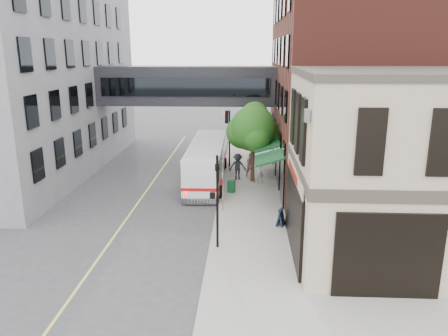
# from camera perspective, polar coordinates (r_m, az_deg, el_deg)

# --- Properties ---
(ground) EXTENTS (120.00, 120.00, 0.00)m
(ground) POSITION_cam_1_polar(r_m,az_deg,el_deg) (19.50, -2.44, -13.13)
(ground) COLOR #38383A
(ground) RESTS_ON ground
(sidewalk_main) EXTENTS (4.00, 60.00, 0.15)m
(sidewalk_main) POSITION_cam_1_polar(r_m,az_deg,el_deg) (32.41, 3.33, -1.29)
(sidewalk_main) COLOR gray
(sidewalk_main) RESTS_ON ground
(corner_building) EXTENTS (10.19, 8.12, 8.45)m
(corner_building) POSITION_cam_1_polar(r_m,az_deg,el_deg) (21.05, 23.08, 0.12)
(corner_building) COLOR tan
(corner_building) RESTS_ON ground
(brick_building) EXTENTS (13.76, 18.00, 14.00)m
(brick_building) POSITION_cam_1_polar(r_m,az_deg,el_deg) (33.22, 17.65, 10.58)
(brick_building) COLOR #54211A
(brick_building) RESTS_ON ground
(opposite_building) EXTENTS (14.00, 24.00, 14.00)m
(opposite_building) POSITION_cam_1_polar(r_m,az_deg,el_deg) (38.05, -26.98, 10.18)
(opposite_building) COLOR slate
(opposite_building) RESTS_ON ground
(skyway_bridge) EXTENTS (14.00, 3.18, 3.00)m
(skyway_bridge) POSITION_cam_1_polar(r_m,az_deg,el_deg) (35.50, -4.79, 10.69)
(skyway_bridge) COLOR black
(skyway_bridge) RESTS_ON ground
(traffic_signal_near) EXTENTS (0.44, 0.22, 4.60)m
(traffic_signal_near) POSITION_cam_1_polar(r_m,az_deg,el_deg) (20.13, -0.97, -2.94)
(traffic_signal_near) COLOR black
(traffic_signal_near) RESTS_ON sidewalk_main
(traffic_signal_far) EXTENTS (0.53, 0.28, 4.50)m
(traffic_signal_far) POSITION_cam_1_polar(r_m,az_deg,el_deg) (34.62, 0.49, 5.35)
(traffic_signal_far) COLOR black
(traffic_signal_far) RESTS_ON sidewalk_main
(street_sign_pole) EXTENTS (0.08, 0.75, 3.00)m
(street_sign_pole) POSITION_cam_1_polar(r_m,az_deg,el_deg) (25.20, -0.16, -1.69)
(street_sign_pole) COLOR gray
(street_sign_pole) RESTS_ON sidewalk_main
(street_tree) EXTENTS (3.80, 3.20, 5.60)m
(street_tree) POSITION_cam_1_polar(r_m,az_deg,el_deg) (30.78, 3.81, 5.16)
(street_tree) COLOR #382619
(street_tree) RESTS_ON sidewalk_main
(lane_marking) EXTENTS (0.12, 40.00, 0.01)m
(lane_marking) POSITION_cam_1_polar(r_m,az_deg,el_deg) (29.38, -10.42, -3.41)
(lane_marking) COLOR #D8CC4C
(lane_marking) RESTS_ON ground
(bus) EXTENTS (2.58, 10.50, 2.82)m
(bus) POSITION_cam_1_polar(r_m,az_deg,el_deg) (31.35, -2.25, 1.01)
(bus) COLOR white
(bus) RESTS_ON ground
(pedestrian_a) EXTENTS (0.76, 0.63, 1.77)m
(pedestrian_a) POSITION_cam_1_polar(r_m,az_deg,el_deg) (30.51, 4.60, -0.48)
(pedestrian_a) COLOR beige
(pedestrian_a) RESTS_ON sidewalk_main
(pedestrian_b) EXTENTS (1.07, 0.95, 1.82)m
(pedestrian_b) POSITION_cam_1_polar(r_m,az_deg,el_deg) (32.19, 3.59, 0.41)
(pedestrian_b) COLOR tan
(pedestrian_b) RESTS_ON sidewalk_main
(pedestrian_c) EXTENTS (1.30, 0.83, 1.92)m
(pedestrian_c) POSITION_cam_1_polar(r_m,az_deg,el_deg) (31.49, 1.80, 0.19)
(pedestrian_c) COLOR black
(pedestrian_c) RESTS_ON sidewalk_main
(newspaper_box) EXTENTS (0.51, 0.48, 0.84)m
(newspaper_box) POSITION_cam_1_polar(r_m,az_deg,el_deg) (28.75, 0.96, -2.39)
(newspaper_box) COLOR #13562C
(newspaper_box) RESTS_ON sidewalk_main
(sandwich_board) EXTENTS (0.51, 0.62, 0.95)m
(sandwich_board) POSITION_cam_1_polar(r_m,az_deg,el_deg) (23.59, 7.41, -6.39)
(sandwich_board) COLOR #111D33
(sandwich_board) RESTS_ON sidewalk_main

